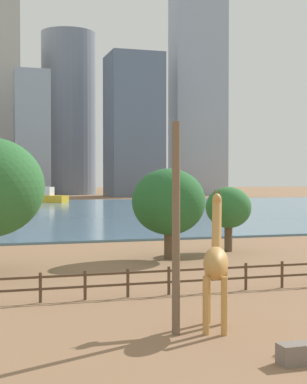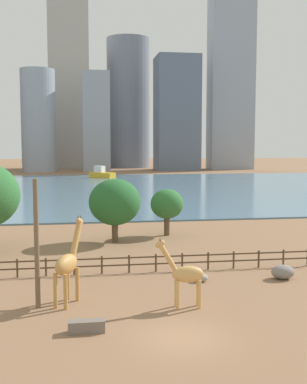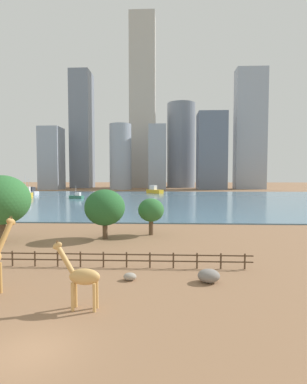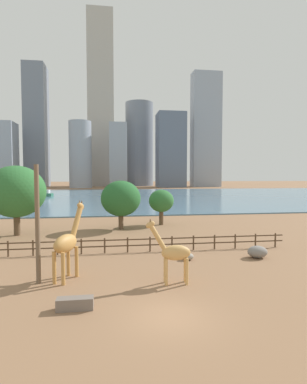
% 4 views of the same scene
% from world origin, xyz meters
% --- Properties ---
extents(ground_plane, '(400.00, 400.00, 0.00)m').
position_xyz_m(ground_plane, '(0.00, 80.00, 0.00)').
color(ground_plane, '#8C6647').
extents(harbor_water, '(180.00, 86.00, 0.20)m').
position_xyz_m(harbor_water, '(0.00, 77.00, 0.10)').
color(harbor_water, slate).
rests_on(harbor_water, ground).
extents(giraffe_tall, '(2.86, 0.81, 4.04)m').
position_xyz_m(giraffe_tall, '(1.08, 4.18, 1.93)').
color(giraffe_tall, tan).
rests_on(giraffe_tall, ground).
extents(giraffe_companion, '(2.00, 3.41, 4.97)m').
position_xyz_m(giraffe_companion, '(-5.46, 5.89, 2.37)').
color(giraffe_companion, '#C18C47').
rests_on(giraffe_companion, ground).
extents(utility_pole, '(0.28, 0.28, 7.33)m').
position_xyz_m(utility_pole, '(-7.14, 5.42, 3.66)').
color(utility_pole, brown).
rests_on(utility_pole, ground).
extents(boulder_near_fence, '(1.60, 1.29, 0.97)m').
position_xyz_m(boulder_near_fence, '(8.99, 8.84, 0.48)').
color(boulder_near_fence, gray).
rests_on(boulder_near_fence, ground).
extents(boulder_by_pole, '(0.96, 0.73, 0.55)m').
position_xyz_m(boulder_by_pole, '(3.25, 9.02, 0.28)').
color(boulder_by_pole, gray).
rests_on(boulder_by_pole, ground).
extents(feeding_trough, '(1.80, 0.60, 0.60)m').
position_xyz_m(feeding_trough, '(-4.48, 1.38, 0.30)').
color(feeding_trough, '#72665B').
rests_on(feeding_trough, ground).
extents(enclosure_fence, '(26.12, 0.14, 1.30)m').
position_xyz_m(enclosure_fence, '(-0.15, 12.00, 0.76)').
color(enclosure_fence, '#4C3826').
rests_on(enclosure_fence, ground).
extents(tree_left_large, '(3.33, 3.33, 4.71)m').
position_xyz_m(tree_left_large, '(3.93, 25.63, 3.17)').
color(tree_left_large, brown).
rests_on(tree_left_large, ground).
extents(tree_right_tall, '(4.85, 4.85, 5.99)m').
position_xyz_m(tree_right_tall, '(-1.51, 23.07, 3.79)').
color(tree_right_tall, brown).
rests_on(tree_right_tall, ground).
extents(boat_tug, '(7.11, 6.78, 3.18)m').
position_xyz_m(boat_tug, '(1.00, 107.41, 1.28)').
color(boat_tug, gold).
rests_on(boat_tug, harbor_water).
extents(skyline_tower_needle, '(15.87, 8.51, 62.97)m').
position_xyz_m(skyline_tower_needle, '(49.91, 149.46, 31.49)').
color(skyline_tower_needle, '#939EAD').
rests_on(skyline_tower_needle, ground).
extents(skyline_block_central, '(14.64, 13.82, 39.55)m').
position_xyz_m(skyline_block_central, '(29.15, 145.67, 19.77)').
color(skyline_block_central, slate).
rests_on(skyline_block_central, ground).
extents(skyline_block_left, '(14.66, 13.97, 99.16)m').
position_xyz_m(skyline_block_left, '(-8.24, 165.05, 49.58)').
color(skyline_block_left, '#ADA89E').
rests_on(skyline_block_left, ground).
extents(skyline_block_right, '(16.71, 16.71, 49.86)m').
position_xyz_m(skyline_block_right, '(14.43, 168.66, 24.93)').
color(skyline_block_right, slate).
rests_on(skyline_block_right, ground).
extents(skyline_tower_short, '(9.09, 9.77, 33.61)m').
position_xyz_m(skyline_tower_short, '(1.00, 145.88, 16.80)').
color(skyline_tower_short, '#939EAD').
rests_on(skyline_tower_short, ground).
extents(skyline_block_wide, '(11.25, 11.25, 33.58)m').
position_xyz_m(skyline_block_wide, '(-18.08, 142.43, 16.79)').
color(skyline_block_wide, '#939EAD').
rests_on(skyline_block_wide, ground).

